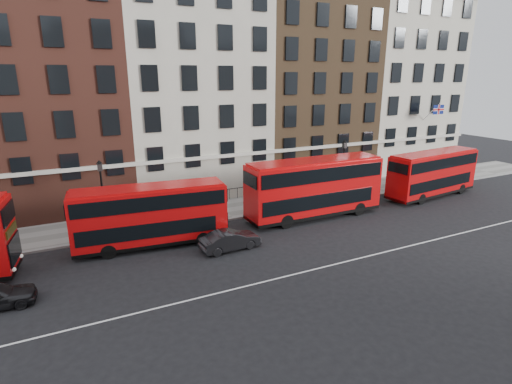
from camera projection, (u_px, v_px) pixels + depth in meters
name	position (u px, v px, depth m)	size (l,w,h in m)	color
ground	(284.00, 259.00, 24.92)	(120.00, 120.00, 0.00)	black
pavement	(222.00, 210.00, 33.94)	(80.00, 5.00, 0.15)	slate
kerb	(234.00, 218.00, 31.79)	(80.00, 0.30, 0.16)	gray
road_centre_line	(301.00, 273.00, 23.19)	(70.00, 0.12, 0.01)	white
building_terrace	(187.00, 84.00, 37.33)	(64.00, 11.95, 22.00)	beige
bus_b	(150.00, 215.00, 26.24)	(10.09, 3.36, 4.16)	red
bus_c	(314.00, 187.00, 31.63)	(11.35, 2.84, 4.76)	red
bus_d	(433.00, 173.00, 37.32)	(10.39, 3.54, 4.28)	red
car_front	(230.00, 240.00, 26.13)	(1.40, 4.02, 1.32)	black
lamp_post_left	(103.00, 194.00, 27.93)	(0.44, 0.44, 5.33)	black
lamp_post_right	(343.00, 166.00, 36.63)	(0.44, 0.44, 5.33)	black
traffic_light	(433.00, 163.00, 40.69)	(0.25, 0.45, 3.27)	black
iron_railings	(213.00, 196.00, 35.68)	(6.60, 0.06, 1.00)	black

